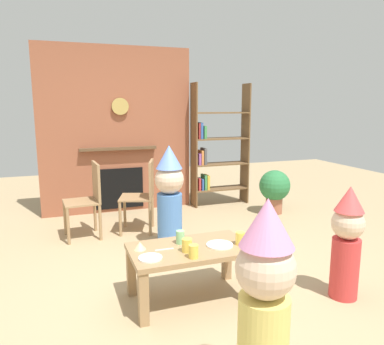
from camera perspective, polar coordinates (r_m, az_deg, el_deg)
ground_plane at (r=3.52m, az=-0.10°, el=-16.33°), size 12.00×12.00×0.00m
brick_fireplace_feature at (r=5.63m, az=-11.41°, el=6.20°), size 2.20×0.28×2.40m
bookshelf at (r=5.88m, az=3.57°, el=3.28°), size 0.90×0.28×1.90m
coffee_table at (r=3.10m, az=-0.31°, el=-12.68°), size 0.97×0.56×0.45m
paper_cup_near_left at (r=2.86m, az=0.22°, el=-11.92°), size 0.07×0.07×0.10m
paper_cup_near_right at (r=3.13m, az=-1.80°, el=-9.81°), size 0.07×0.07×0.11m
paper_cup_center at (r=3.14m, az=7.35°, el=-9.90°), size 0.08×0.08×0.10m
paper_cup_far_left at (r=2.97m, az=-0.77°, el=-11.01°), size 0.08×0.08×0.11m
paper_plate_front at (r=3.11m, az=4.24°, el=-10.93°), size 0.22×0.22×0.01m
paper_plate_rear at (r=2.88m, az=-6.36°, el=-12.79°), size 0.18×0.18×0.01m
birthday_cake_slice at (r=3.04m, az=-7.95°, el=-10.99°), size 0.10×0.10×0.06m
table_fork at (r=3.03m, az=-4.23°, el=-11.60°), size 0.15×0.02×0.01m
child_with_cone_hat at (r=2.07m, az=10.98°, el=-18.28°), size 0.31×0.31×1.13m
child_in_pink at (r=3.33m, az=22.50°, el=-9.41°), size 0.26×0.26×0.94m
child_by_the_chairs at (r=4.12m, az=-3.45°, el=-3.35°), size 0.32×0.32×1.15m
dining_chair_left at (r=4.63m, az=-15.41°, el=-3.38°), size 0.43×0.43×0.90m
dining_chair_middle at (r=4.69m, az=-7.35°, el=-2.92°), size 0.51×0.51×0.90m
potted_plant_tall at (r=5.59m, az=12.46°, el=-2.32°), size 0.45×0.45×0.64m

